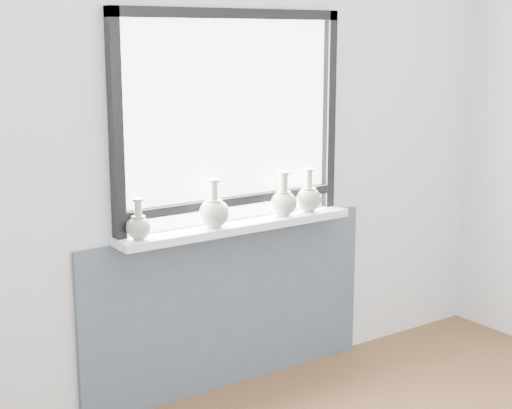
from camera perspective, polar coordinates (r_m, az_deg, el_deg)
back_wall at (r=3.96m, az=-2.16°, el=4.62°), size 3.60×0.02×2.60m
apron_panel at (r=4.14m, az=-1.84°, el=-7.46°), size 1.70×0.03×0.86m
windowsill at (r=3.95m, az=-1.33°, el=-1.58°), size 1.32×0.18×0.04m
window at (r=3.91m, az=-1.88°, el=6.61°), size 1.30×0.06×1.05m
vase_a at (r=3.65m, az=-8.53°, el=-1.54°), size 0.12×0.12×0.19m
vase_b at (r=3.83m, az=-3.07°, el=-0.52°), size 0.15×0.15×0.24m
vase_c at (r=4.08m, az=2.01°, el=0.23°), size 0.14×0.14×0.23m
vase_d at (r=4.19m, az=3.83°, el=0.50°), size 0.14×0.14×0.23m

